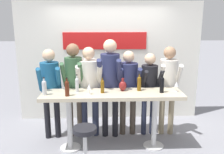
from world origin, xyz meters
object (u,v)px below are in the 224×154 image
(person_left, at_px, (74,79))
(person_center_right, at_px, (128,84))
(wine_glass_1, at_px, (89,87))
(wine_bottle_4, at_px, (77,84))
(person_far_right, at_px, (168,81))
(wine_bottle_3, at_px, (139,83))
(decorative_vase, at_px, (123,86))
(wine_bottle_0, at_px, (102,86))
(tasting_table, at_px, (112,102))
(person_far_left, at_px, (50,84))
(wine_bottle_1, at_px, (44,87))
(person_right, at_px, (149,85))
(wine_glass_0, at_px, (177,84))
(wine_bottle_2, at_px, (67,88))
(person_center_left, at_px, (89,83))
(person_center, at_px, (110,77))
(bar_stool, at_px, (85,143))
(wine_bottle_5, at_px, (162,84))

(person_left, height_order, person_center_right, person_left)
(wine_glass_1, bearing_deg, wine_bottle_4, 143.64)
(person_far_right, distance_m, wine_bottle_3, 0.72)
(person_left, bearing_deg, decorative_vase, -20.47)
(person_left, relative_size, person_far_right, 1.04)
(person_left, height_order, wine_bottle_0, person_left)
(tasting_table, bearing_deg, person_far_left, 159.05)
(wine_bottle_1, relative_size, wine_bottle_3, 0.97)
(person_left, height_order, person_right, person_left)
(person_left, xyz_separation_m, wine_glass_0, (1.78, -0.45, 0.01))
(person_far_right, bearing_deg, wine_bottle_2, -155.25)
(person_center_left, bearing_deg, person_center_right, -0.62)
(person_center_left, relative_size, person_center, 0.92)
(person_far_right, bearing_deg, wine_bottle_0, -153.02)
(tasting_table, relative_size, wine_bottle_2, 7.71)
(person_far_right, distance_m, wine_bottle_1, 2.25)
(person_center, bearing_deg, tasting_table, -82.14)
(tasting_table, bearing_deg, decorative_vase, 31.76)
(wine_bottle_3, bearing_deg, tasting_table, -167.37)
(wine_glass_0, relative_size, decorative_vase, 0.80)
(tasting_table, height_order, bar_stool, tasting_table)
(bar_stool, xyz_separation_m, person_left, (-0.26, 1.13, 0.67))
(person_far_left, distance_m, wine_bottle_5, 1.99)
(person_right, xyz_separation_m, wine_bottle_5, (0.11, -0.52, 0.16))
(wine_bottle_4, height_order, wine_glass_0, wine_bottle_4)
(person_far_left, relative_size, wine_glass_1, 9.56)
(wine_bottle_2, height_order, wine_bottle_5, wine_bottle_5)
(tasting_table, height_order, wine_glass_0, wine_glass_0)
(person_center, bearing_deg, person_right, 10.02)
(person_far_right, distance_m, wine_bottle_2, 1.91)
(wine_bottle_2, bearing_deg, person_center, 39.03)
(person_left, relative_size, person_center, 0.96)
(person_left, distance_m, wine_bottle_2, 0.61)
(wine_bottle_2, xyz_separation_m, wine_glass_1, (0.35, 0.07, -0.01))
(wine_glass_1, bearing_deg, wine_bottle_3, 11.72)
(person_center_right, relative_size, wine_bottle_1, 5.58)
(person_center_left, height_order, wine_bottle_4, person_center_left)
(tasting_table, xyz_separation_m, person_right, (0.72, 0.50, 0.15))
(wine_bottle_0, distance_m, wine_bottle_4, 0.43)
(person_right, height_order, wine_bottle_5, person_right)
(person_center_right, distance_m, wine_bottle_4, 1.02)
(person_far_right, relative_size, wine_bottle_5, 5.25)
(person_far_left, bearing_deg, person_center_left, -1.62)
(person_center, xyz_separation_m, wine_bottle_5, (0.85, -0.46, -0.01))
(bar_stool, height_order, person_left, person_left)
(tasting_table, distance_m, person_center_left, 0.67)
(person_center_right, distance_m, person_far_right, 0.75)
(wine_bottle_1, bearing_deg, decorative_vase, 8.23)
(bar_stool, xyz_separation_m, wine_glass_1, (0.05, 0.60, 0.67))
(bar_stool, xyz_separation_m, person_far_left, (-0.68, 1.09, 0.59))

